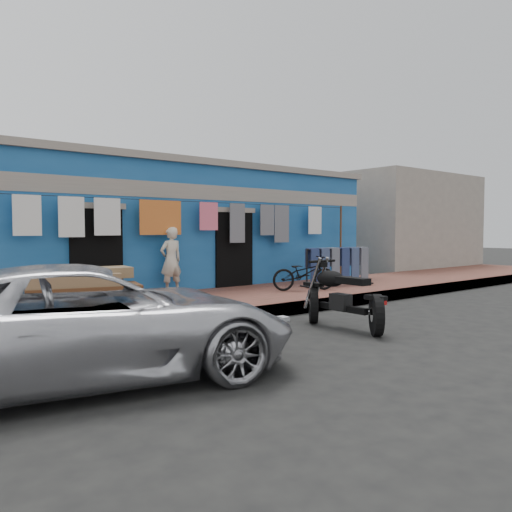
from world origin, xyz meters
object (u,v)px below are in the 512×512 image
at_px(car, 89,320).
at_px(jeans_rack, 338,266).
at_px(motorcycle, 343,295).
at_px(bicycle, 304,270).
at_px(charpoy, 84,289).
at_px(seated_person, 171,260).

xyz_separation_m(car, jeans_rack, (7.55, 3.13, 0.08)).
bearing_deg(jeans_rack, car, -157.48).
xyz_separation_m(car, motorcycle, (4.35, 0.15, -0.10)).
relative_size(car, motorcycle, 2.69).
height_order(bicycle, motorcycle, bicycle).
bearing_deg(bicycle, car, 139.93).
bearing_deg(motorcycle, charpoy, 133.82).
distance_m(motorcycle, charpoy, 4.58).
height_order(car, seated_person, seated_person).
xyz_separation_m(bicycle, motorcycle, (-1.80, -2.76, -0.17)).
relative_size(bicycle, motorcycle, 0.85).
height_order(car, motorcycle, car).
relative_size(seated_person, jeans_rack, 0.70).
height_order(bicycle, jeans_rack, jeans_rack).
xyz_separation_m(car, seated_person, (3.45, 4.34, 0.32)).
relative_size(car, charpoy, 2.12).
height_order(car, bicycle, car).
xyz_separation_m(charpoy, jeans_rack, (6.34, -0.37, 0.15)).
distance_m(bicycle, charpoy, 4.97).
distance_m(car, motorcycle, 4.35).
bearing_deg(bicycle, jeans_rack, -56.61).
xyz_separation_m(car, charpoy, (1.22, 3.50, -0.07)).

